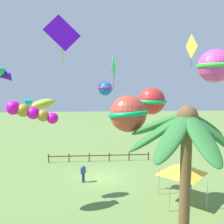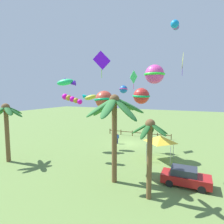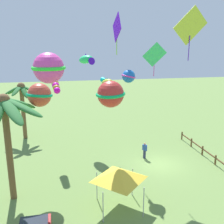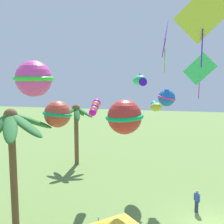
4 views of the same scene
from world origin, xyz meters
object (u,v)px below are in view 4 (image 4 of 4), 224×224
(palm_tree_1, at_px, (76,119))
(kite_ball_6, at_px, (34,79))
(kite_fish_9, at_px, (156,106))
(kite_ball_7, at_px, (167,98))
(kite_ball_2, at_px, (57,114))
(spectator_0, at_px, (197,201))
(palm_tree_0, at_px, (13,134))
(kite_diamond_5, at_px, (165,40))
(kite_diamond_4, at_px, (203,15))
(kite_tube_8, at_px, (95,107))
(kite_diamond_3, at_px, (200,70))
(kite_ball_0, at_px, (125,117))
(kite_fish_1, at_px, (140,80))

(palm_tree_1, relative_size, kite_ball_6, 2.74)
(palm_tree_1, distance_m, kite_fish_9, 10.58)
(kite_ball_6, height_order, kite_ball_7, kite_ball_6)
(kite_ball_6, bearing_deg, kite_ball_2, 11.40)
(kite_ball_7, bearing_deg, spectator_0, -50.37)
(palm_tree_0, height_order, kite_ball_7, kite_ball_7)
(kite_diamond_5, relative_size, kite_ball_6, 1.55)
(palm_tree_1, height_order, kite_ball_7, kite_ball_7)
(kite_ball_7, bearing_deg, kite_ball_2, 95.78)
(kite_fish_9, bearing_deg, palm_tree_1, 58.41)
(kite_diamond_4, relative_size, kite_ball_7, 2.23)
(palm_tree_1, bearing_deg, kite_tube_8, -146.91)
(kite_ball_2, distance_m, kite_ball_7, 7.17)
(kite_diamond_3, relative_size, kite_diamond_4, 0.93)
(kite_diamond_3, bearing_deg, palm_tree_0, 100.01)
(kite_ball_0, xyz_separation_m, kite_diamond_4, (-4.15, -3.48, 4.25))
(kite_ball_0, height_order, kite_diamond_4, kite_diamond_4)
(kite_diamond_4, xyz_separation_m, kite_tube_8, (11.35, 7.27, -4.58))
(spectator_0, bearing_deg, kite_fish_9, 48.28)
(palm_tree_0, relative_size, kite_tube_8, 3.00)
(palm_tree_1, relative_size, kite_diamond_3, 2.49)
(kite_diamond_3, bearing_deg, kite_ball_0, 119.75)
(palm_tree_0, xyz_separation_m, kite_fish_9, (7.41, -8.15, 1.09))
(kite_diamond_3, height_order, kite_ball_7, kite_diamond_3)
(spectator_0, relative_size, kite_diamond_5, 0.42)
(kite_fish_1, relative_size, kite_fish_9, 1.27)
(kite_ball_0, xyz_separation_m, kite_ball_6, (-2.35, 3.99, 2.06))
(kite_fish_1, height_order, kite_diamond_3, kite_diamond_3)
(palm_tree_0, bearing_deg, kite_ball_6, -131.61)
(palm_tree_1, bearing_deg, kite_fish_1, -110.55)
(palm_tree_0, xyz_separation_m, kite_ball_7, (2.74, -9.11, 2.14))
(kite_fish_1, xyz_separation_m, kite_ball_2, (-8.13, 4.42, -2.12))
(kite_diamond_3, distance_m, kite_ball_7, 2.65)
(kite_ball_7, relative_size, kite_fish_9, 0.57)
(palm_tree_1, xyz_separation_m, kite_ball_2, (-10.81, -2.74, 2.08))
(palm_tree_0, distance_m, kite_ball_0, 7.14)
(kite_ball_2, bearing_deg, kite_diamond_5, -60.31)
(kite_ball_7, distance_m, kite_tube_8, 7.29)
(kite_diamond_5, bearing_deg, kite_ball_2, 119.69)
(kite_ball_0, relative_size, kite_ball_7, 2.28)
(kite_diamond_4, distance_m, kite_fish_9, 12.92)
(kite_fish_1, bearing_deg, kite_tube_8, 135.09)
(kite_ball_2, relative_size, kite_ball_6, 1.15)
(spectator_0, height_order, kite_ball_7, kite_ball_7)
(palm_tree_0, bearing_deg, kite_ball_7, -73.29)
(kite_fish_1, bearing_deg, kite_ball_2, 151.45)
(spectator_0, relative_size, kite_fish_9, 0.71)
(kite_diamond_3, height_order, kite_diamond_5, kite_diamond_5)
(spectator_0, distance_m, kite_ball_2, 11.47)
(palm_tree_0, bearing_deg, kite_tube_8, -25.09)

